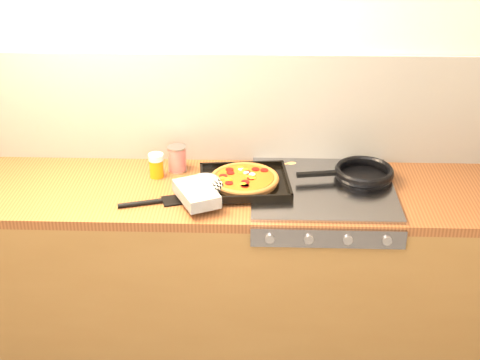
{
  "coord_description": "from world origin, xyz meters",
  "views": [
    {
      "loc": [
        0.18,
        -1.41,
        2.22
      ],
      "look_at": [
        0.1,
        1.08,
        0.95
      ],
      "focal_mm": 50.0,
      "sensor_mm": 36.0,
      "label": 1
    }
  ],
  "objects_px": {
    "tomato_can": "(177,159)",
    "juice_glass": "(156,165)",
    "pizza_on_tray": "(231,183)",
    "frying_pan": "(363,173)"
  },
  "relations": [
    {
      "from": "frying_pan",
      "to": "juice_glass",
      "type": "distance_m",
      "value": 0.9
    },
    {
      "from": "tomato_can",
      "to": "juice_glass",
      "type": "bearing_deg",
      "value": -143.28
    },
    {
      "from": "pizza_on_tray",
      "to": "frying_pan",
      "type": "relative_size",
      "value": 1.13
    },
    {
      "from": "pizza_on_tray",
      "to": "juice_glass",
      "type": "relative_size",
      "value": 4.63
    },
    {
      "from": "pizza_on_tray",
      "to": "juice_glass",
      "type": "bearing_deg",
      "value": 158.83
    },
    {
      "from": "juice_glass",
      "to": "tomato_can",
      "type": "bearing_deg",
      "value": 36.72
    },
    {
      "from": "frying_pan",
      "to": "tomato_can",
      "type": "xyz_separation_m",
      "value": [
        -0.81,
        0.08,
        0.02
      ]
    },
    {
      "from": "frying_pan",
      "to": "tomato_can",
      "type": "relative_size",
      "value": 3.75
    },
    {
      "from": "frying_pan",
      "to": "juice_glass",
      "type": "bearing_deg",
      "value": 179.13
    },
    {
      "from": "frying_pan",
      "to": "tomato_can",
      "type": "distance_m",
      "value": 0.82
    }
  ]
}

